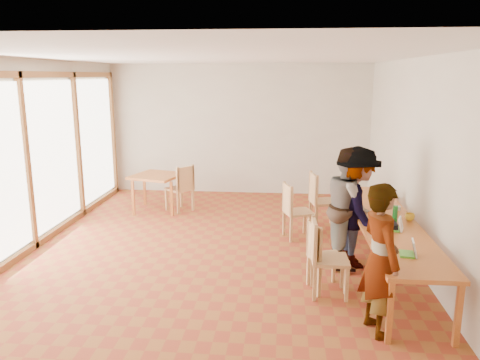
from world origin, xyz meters
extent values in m
plane|color=#9A5325|center=(0.00, 0.00, 0.00)|extent=(8.00, 8.00, 0.00)
cube|color=beige|center=(0.00, 4.00, 1.50)|extent=(6.00, 0.10, 3.00)
cube|color=beige|center=(0.00, -4.00, 1.50)|extent=(6.00, 0.10, 3.00)
cube|color=beige|center=(3.00, 0.00, 1.50)|extent=(0.10, 8.00, 3.00)
cube|color=white|center=(-2.96, 0.00, 1.50)|extent=(0.10, 8.00, 3.00)
cube|color=white|center=(0.00, 0.00, 3.02)|extent=(6.00, 8.00, 0.04)
cube|color=#C6672C|center=(2.50, -0.35, 0.72)|extent=(0.80, 4.00, 0.05)
cube|color=#C6672C|center=(2.16, -2.29, 0.35)|extent=(0.06, 0.06, 0.70)
cube|color=#C6672C|center=(2.16, 1.59, 0.35)|extent=(0.06, 0.06, 0.70)
cube|color=#C6672C|center=(2.84, -2.29, 0.35)|extent=(0.06, 0.06, 0.70)
cube|color=#C6672C|center=(2.84, 1.59, 0.35)|extent=(0.06, 0.06, 0.70)
cube|color=#C6672C|center=(-1.54, 2.33, 0.72)|extent=(0.90, 0.90, 0.05)
cube|color=#C6672C|center=(-1.93, 1.94, 0.35)|extent=(0.05, 0.05, 0.70)
cube|color=#C6672C|center=(-1.93, 2.72, 0.35)|extent=(0.05, 0.05, 0.70)
cube|color=#C6672C|center=(-1.15, 1.94, 0.35)|extent=(0.05, 0.05, 0.70)
cube|color=#C6672C|center=(-1.15, 2.72, 0.35)|extent=(0.05, 0.05, 0.70)
cube|color=#E0AC70|center=(1.63, -1.08, 0.43)|extent=(0.54, 0.54, 0.04)
cube|color=#E0AC70|center=(1.45, -1.14, 0.68)|extent=(0.18, 0.41, 0.44)
cube|color=#E0AC70|center=(1.64, -1.21, 0.47)|extent=(0.47, 0.47, 0.04)
cube|color=#E0AC70|center=(1.44, -1.22, 0.73)|extent=(0.05, 0.46, 0.48)
cube|color=#E0AC70|center=(1.31, 0.90, 0.45)|extent=(0.56, 0.56, 0.04)
cube|color=#E0AC70|center=(1.12, 0.84, 0.71)|extent=(0.18, 0.43, 0.46)
cube|color=#E0AC70|center=(1.80, 1.51, 0.49)|extent=(0.56, 0.56, 0.05)
cube|color=#E0AC70|center=(1.59, 1.46, 0.76)|extent=(0.14, 0.47, 0.50)
cube|color=#E0AC70|center=(-1.07, 2.35, 0.46)|extent=(0.63, 0.63, 0.04)
cube|color=#E0AC70|center=(-0.92, 2.22, 0.71)|extent=(0.32, 0.37, 0.47)
imported|color=gray|center=(2.08, -2.05, 0.83)|extent=(0.56, 0.70, 1.67)
imported|color=gray|center=(2.00, -0.18, 0.87)|extent=(0.69, 0.87, 1.75)
imported|color=gray|center=(2.10, -0.21, 0.88)|extent=(0.86, 1.24, 1.76)
cube|color=green|center=(2.45, -1.69, 0.76)|extent=(0.19, 0.24, 0.02)
cube|color=white|center=(2.53, -1.70, 0.84)|extent=(0.10, 0.21, 0.18)
cube|color=green|center=(2.51, -0.79, 0.76)|extent=(0.21, 0.25, 0.02)
cube|color=white|center=(2.58, -0.81, 0.84)|extent=(0.12, 0.20, 0.18)
cube|color=green|center=(2.65, 0.65, 0.76)|extent=(0.23, 0.26, 0.02)
cube|color=white|center=(2.72, 0.69, 0.84)|extent=(0.14, 0.21, 0.18)
imported|color=gold|center=(2.82, -0.36, 0.80)|extent=(0.15, 0.15, 0.10)
cylinder|color=#196620|center=(2.55, -0.62, 0.89)|extent=(0.07, 0.07, 0.28)
cylinder|color=silver|center=(2.46, -0.24, 0.80)|extent=(0.07, 0.07, 0.09)
cylinder|color=white|center=(2.78, 0.16, 0.78)|extent=(0.08, 0.08, 0.06)
cube|color=#F45369|center=(2.63, 0.83, 0.76)|extent=(0.05, 0.10, 0.01)
cube|color=black|center=(2.46, -0.75, 0.80)|extent=(0.16, 0.26, 0.09)
camera|label=1|loc=(1.03, -6.82, 2.74)|focal=35.00mm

